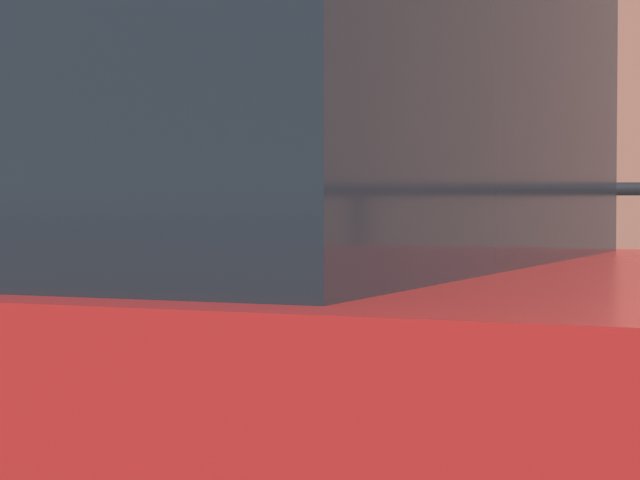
# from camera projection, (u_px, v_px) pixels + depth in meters

# --- Properties ---
(parking_meter) EXTENTS (0.18, 0.19, 1.54)m
(parking_meter) POSITION_uv_depth(u_px,v_px,m) (163.00, 193.00, 4.20)
(parking_meter) COLOR slate
(parking_meter) RESTS_ON sidewalk_curb
(pedestrian_at_meter) EXTENTS (0.65, 0.47, 1.77)m
(pedestrian_at_meter) POSITION_uv_depth(u_px,v_px,m) (346.00, 228.00, 3.90)
(pedestrian_at_meter) COLOR slate
(pedestrian_at_meter) RESTS_ON sidewalk_curb
(background_railing) EXTENTS (24.06, 0.06, 1.18)m
(background_railing) POSITION_uv_depth(u_px,v_px,m) (428.00, 256.00, 6.37)
(background_railing) COLOR black
(background_railing) RESTS_ON sidewalk_curb
(backdrop_wall) EXTENTS (32.00, 0.50, 3.83)m
(backdrop_wall) POSITION_uv_depth(u_px,v_px,m) (522.00, 86.00, 8.04)
(backdrop_wall) COLOR brown
(backdrop_wall) RESTS_ON ground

